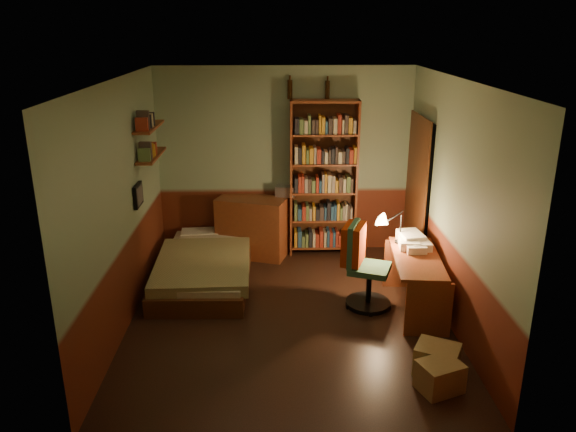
{
  "coord_description": "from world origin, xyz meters",
  "views": [
    {
      "loc": [
        -0.15,
        -5.63,
        3.12
      ],
      "look_at": [
        0.0,
        0.25,
        1.1
      ],
      "focal_mm": 35.0,
      "sensor_mm": 36.0,
      "label": 1
    }
  ],
  "objects_px": {
    "cardboard_box_a": "(440,376)",
    "bookshelf": "(324,179)",
    "mini_stereo": "(286,191)",
    "desk": "(415,283)",
    "desk_lamp": "(401,219)",
    "dresser": "(252,227)",
    "bed": "(205,258)",
    "office_chair": "(370,265)",
    "cardboard_box_b": "(437,359)"
  },
  "relations": [
    {
      "from": "bookshelf",
      "to": "cardboard_box_a",
      "type": "xyz_separation_m",
      "value": [
        0.78,
        -3.25,
        -0.95
      ]
    },
    {
      "from": "desk_lamp",
      "to": "dresser",
      "type": "bearing_deg",
      "value": 154.19
    },
    {
      "from": "mini_stereo",
      "to": "dresser",
      "type": "bearing_deg",
      "value": -153.43
    },
    {
      "from": "bookshelf",
      "to": "cardboard_box_a",
      "type": "distance_m",
      "value": 3.47
    },
    {
      "from": "bed",
      "to": "cardboard_box_b",
      "type": "bearing_deg",
      "value": -39.98
    },
    {
      "from": "cardboard_box_b",
      "to": "desk_lamp",
      "type": "bearing_deg",
      "value": 90.94
    },
    {
      "from": "desk_lamp",
      "to": "cardboard_box_b",
      "type": "distance_m",
      "value": 1.85
    },
    {
      "from": "bed",
      "to": "desk_lamp",
      "type": "distance_m",
      "value": 2.5
    },
    {
      "from": "desk",
      "to": "desk_lamp",
      "type": "height_order",
      "value": "desk_lamp"
    },
    {
      "from": "desk",
      "to": "desk_lamp",
      "type": "distance_m",
      "value": 0.77
    },
    {
      "from": "mini_stereo",
      "to": "office_chair",
      "type": "xyz_separation_m",
      "value": [
        0.92,
        -1.69,
        -0.4
      ]
    },
    {
      "from": "bed",
      "to": "cardboard_box_b",
      "type": "relative_size",
      "value": 5.24
    },
    {
      "from": "bed",
      "to": "office_chair",
      "type": "distance_m",
      "value": 2.13
    },
    {
      "from": "mini_stereo",
      "to": "desk",
      "type": "height_order",
      "value": "mini_stereo"
    },
    {
      "from": "mini_stereo",
      "to": "cardboard_box_b",
      "type": "distance_m",
      "value": 3.39
    },
    {
      "from": "bed",
      "to": "dresser",
      "type": "height_order",
      "value": "dresser"
    },
    {
      "from": "mini_stereo",
      "to": "desk",
      "type": "relative_size",
      "value": 0.22
    },
    {
      "from": "desk_lamp",
      "to": "office_chair",
      "type": "relative_size",
      "value": 0.59
    },
    {
      "from": "desk",
      "to": "cardboard_box_a",
      "type": "bearing_deg",
      "value": -89.43
    },
    {
      "from": "desk_lamp",
      "to": "cardboard_box_a",
      "type": "distance_m",
      "value": 2.1
    },
    {
      "from": "dresser",
      "to": "cardboard_box_a",
      "type": "height_order",
      "value": "dresser"
    },
    {
      "from": "office_chair",
      "to": "cardboard_box_b",
      "type": "height_order",
      "value": "office_chair"
    },
    {
      "from": "desk",
      "to": "bed",
      "type": "bearing_deg",
      "value": 166.24
    },
    {
      "from": "bed",
      "to": "dresser",
      "type": "distance_m",
      "value": 0.99
    },
    {
      "from": "desk_lamp",
      "to": "cardboard_box_b",
      "type": "relative_size",
      "value": 1.55
    },
    {
      "from": "dresser",
      "to": "bed",
      "type": "bearing_deg",
      "value": -108.27
    },
    {
      "from": "dresser",
      "to": "mini_stereo",
      "type": "bearing_deg",
      "value": 32.72
    },
    {
      "from": "bed",
      "to": "cardboard_box_a",
      "type": "xyz_separation_m",
      "value": [
        2.36,
        -2.37,
        -0.16
      ]
    },
    {
      "from": "bookshelf",
      "to": "office_chair",
      "type": "xyz_separation_m",
      "value": [
        0.4,
        -1.65,
        -0.57
      ]
    },
    {
      "from": "desk_lamp",
      "to": "bookshelf",
      "type": "bearing_deg",
      "value": 129.96
    },
    {
      "from": "mini_stereo",
      "to": "desk_lamp",
      "type": "relative_size",
      "value": 0.44
    },
    {
      "from": "mini_stereo",
      "to": "bookshelf",
      "type": "bearing_deg",
      "value": 7.37
    },
    {
      "from": "office_chair",
      "to": "cardboard_box_a",
      "type": "relative_size",
      "value": 2.79
    },
    {
      "from": "bed",
      "to": "cardboard_box_b",
      "type": "distance_m",
      "value": 3.19
    },
    {
      "from": "cardboard_box_a",
      "to": "cardboard_box_b",
      "type": "xyz_separation_m",
      "value": [
        0.05,
        0.27,
        -0.0
      ]
    },
    {
      "from": "mini_stereo",
      "to": "cardboard_box_a",
      "type": "distance_m",
      "value": 3.62
    },
    {
      "from": "mini_stereo",
      "to": "office_chair",
      "type": "height_order",
      "value": "office_chair"
    },
    {
      "from": "cardboard_box_a",
      "to": "cardboard_box_b",
      "type": "bearing_deg",
      "value": 79.31
    },
    {
      "from": "desk",
      "to": "desk_lamp",
      "type": "xyz_separation_m",
      "value": [
        -0.1,
        0.43,
        0.63
      ]
    },
    {
      "from": "dresser",
      "to": "bookshelf",
      "type": "relative_size",
      "value": 0.44
    },
    {
      "from": "bookshelf",
      "to": "cardboard_box_a",
      "type": "height_order",
      "value": "bookshelf"
    },
    {
      "from": "mini_stereo",
      "to": "desk",
      "type": "bearing_deg",
      "value": -39.53
    },
    {
      "from": "mini_stereo",
      "to": "cardboard_box_b",
      "type": "bearing_deg",
      "value": -54.08
    },
    {
      "from": "desk",
      "to": "cardboard_box_b",
      "type": "bearing_deg",
      "value": -88.12
    },
    {
      "from": "bed",
      "to": "office_chair",
      "type": "relative_size",
      "value": 1.99
    },
    {
      "from": "dresser",
      "to": "mini_stereo",
      "type": "xyz_separation_m",
      "value": [
        0.47,
        0.12,
        0.49
      ]
    },
    {
      "from": "desk_lamp",
      "to": "cardboard_box_a",
      "type": "height_order",
      "value": "desk_lamp"
    },
    {
      "from": "cardboard_box_a",
      "to": "bookshelf",
      "type": "bearing_deg",
      "value": 103.49
    },
    {
      "from": "cardboard_box_a",
      "to": "dresser",
      "type": "bearing_deg",
      "value": 119.31
    },
    {
      "from": "desk",
      "to": "office_chair",
      "type": "xyz_separation_m",
      "value": [
        -0.51,
        0.1,
        0.18
      ]
    }
  ]
}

